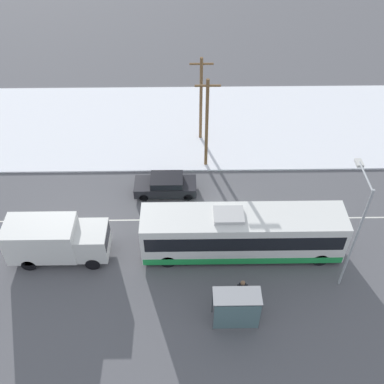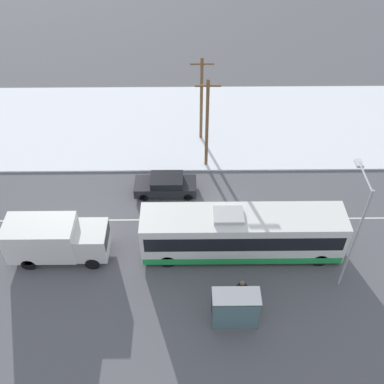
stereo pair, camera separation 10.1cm
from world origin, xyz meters
name	(u,v)px [view 2 (the right image)]	position (x,y,z in m)	size (l,w,h in m)	color
ground_plane	(214,219)	(0.00, 0.00, 0.00)	(120.00, 120.00, 0.00)	#56565B
snow_lot	(208,124)	(0.00, 11.41, 0.06)	(80.00, 12.56, 0.12)	white
lane_marking_center	(214,219)	(0.00, 0.00, 0.00)	(60.00, 0.12, 0.00)	silver
city_bus	(242,234)	(1.56, -2.82, 1.69)	(12.45, 2.57, 3.45)	white
box_truck	(55,239)	(-9.97, -3.06, 1.59)	(6.16, 2.30, 2.87)	silver
sedan_car	(166,184)	(-3.36, 2.74, 0.81)	(4.46, 1.80, 1.48)	black
pedestrian_at_stop	(242,289)	(1.26, -6.44, 1.05)	(0.62, 0.27, 1.71)	#23232D
bus_shelter	(236,308)	(0.77, -8.09, 1.67)	(2.59, 1.20, 2.40)	gray
streetlamp	(356,223)	(7.28, -4.92, 4.86)	(0.36, 2.70, 7.71)	#9EA3A8
utility_pole_roadside	(207,123)	(-0.35, 5.86, 3.94)	(1.80, 0.24, 7.50)	brown
utility_pole_snowlot	(201,99)	(-0.67, 9.42, 3.83)	(1.80, 0.24, 7.29)	brown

